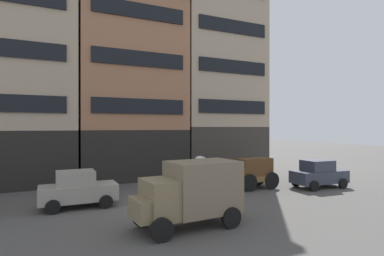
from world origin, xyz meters
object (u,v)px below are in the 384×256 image
(delivery_truck_near, at_px, (190,192))
(pedestrian_officer, at_px, (205,172))
(draft_horse, at_px, (214,172))
(cargo_wagon, at_px, (254,171))
(sedan_dark, at_px, (319,174))
(sedan_light, at_px, (78,189))
(fire_hydrant_curbside, at_px, (202,176))

(delivery_truck_near, relative_size, pedestrian_officer, 2.49)
(draft_horse, relative_size, delivery_truck_near, 0.53)
(pedestrian_officer, bearing_deg, cargo_wagon, -37.97)
(sedan_dark, height_order, sedan_light, same)
(cargo_wagon, height_order, fire_hydrant_curbside, cargo_wagon)
(delivery_truck_near, bearing_deg, pedestrian_officer, 58.30)
(sedan_dark, height_order, pedestrian_officer, sedan_dark)
(delivery_truck_near, distance_m, fire_hydrant_curbside, 10.23)
(cargo_wagon, relative_size, pedestrian_officer, 1.64)
(sedan_light, bearing_deg, draft_horse, 0.81)
(sedan_dark, relative_size, fire_hydrant_curbside, 4.57)
(cargo_wagon, bearing_deg, sedan_dark, -20.63)
(delivery_truck_near, distance_m, sedan_dark, 11.74)
(fire_hydrant_curbside, bearing_deg, pedestrian_officer, -109.71)
(fire_hydrant_curbside, bearing_deg, sedan_dark, -40.16)
(draft_horse, bearing_deg, fire_hydrant_curbside, 74.36)
(delivery_truck_near, relative_size, sedan_dark, 1.18)
(sedan_light, bearing_deg, pedestrian_officer, 14.08)
(fire_hydrant_curbside, bearing_deg, sedan_light, -157.45)
(cargo_wagon, height_order, pedestrian_officer, cargo_wagon)
(draft_horse, distance_m, delivery_truck_near, 6.64)
(cargo_wagon, distance_m, delivery_truck_near, 8.76)
(delivery_truck_near, bearing_deg, draft_horse, 52.48)
(sedan_dark, xyz_separation_m, sedan_light, (-14.96, 1.44, 0.00))
(delivery_truck_near, height_order, sedan_light, delivery_truck_near)
(draft_horse, bearing_deg, cargo_wagon, 0.03)
(sedan_dark, distance_m, fire_hydrant_curbside, 7.97)
(sedan_dark, distance_m, sedan_light, 15.03)
(sedan_dark, bearing_deg, fire_hydrant_curbside, 139.84)
(sedan_light, bearing_deg, delivery_truck_near, -53.35)
(cargo_wagon, xyz_separation_m, fire_hydrant_curbside, (-1.95, 3.58, -0.72))
(draft_horse, height_order, pedestrian_officer, draft_horse)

